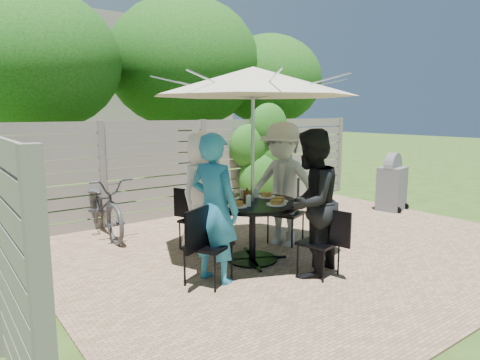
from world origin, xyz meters
TOP-DOWN VIEW (x-y plane):
  - backyard_envelope at (0.09, 10.29)m, footprint 60.00×60.00m
  - patio_table at (-0.97, 0.20)m, footprint 1.60×1.60m
  - umbrella at (-0.97, 0.20)m, footprint 3.37×3.37m
  - chair_back at (-1.29, 1.11)m, footprint 0.55×0.67m
  - person_back at (-1.25, 0.98)m, footprint 0.98×0.80m
  - chair_left at (-1.88, -0.13)m, footprint 0.73×0.62m
  - person_left at (-1.75, -0.08)m, footprint 0.61×0.75m
  - chair_front at (-0.65, -0.71)m, footprint 0.49×0.65m
  - person_front at (-0.69, -0.58)m, footprint 1.05×0.94m
  - chair_right at (-0.06, 0.52)m, footprint 0.73×0.60m
  - person_right at (-0.19, 0.48)m, footprint 1.05×1.35m
  - plate_back at (-1.09, 0.54)m, footprint 0.26×0.26m
  - plate_left at (-1.31, 0.08)m, footprint 0.26×0.26m
  - plate_front at (-0.85, -0.14)m, footprint 0.26×0.26m
  - plate_right at (-0.63, 0.32)m, footprint 0.26×0.26m
  - plate_extra at (-0.70, -0.02)m, footprint 0.24×0.24m
  - glass_back at (-1.15, 0.41)m, footprint 0.07×0.07m
  - glass_left at (-1.18, 0.01)m, footprint 0.07×0.07m
  - glass_right at (-0.76, 0.38)m, footprint 0.07×0.07m
  - syrup_jug at (-1.04, 0.23)m, footprint 0.09×0.09m
  - coffee_cup at (-0.95, 0.44)m, footprint 0.08×0.08m
  - bicycle at (-2.16, 2.60)m, footprint 0.70×1.90m
  - bbq_grill at (3.17, 0.88)m, footprint 0.67×0.58m

SIDE VIEW (x-z plane):
  - chair_front at x=-0.65m, z-range -0.17..0.69m
  - chair_back at x=-1.29m, z-range -0.17..0.70m
  - chair_left at x=-1.88m, z-range -0.19..0.77m
  - chair_right at x=-0.06m, z-range -0.19..0.77m
  - bicycle at x=-2.16m, z-range 0.00..0.99m
  - bbq_grill at x=3.17m, z-range -0.05..1.13m
  - patio_table at x=-0.97m, z-range 0.16..0.98m
  - plate_back at x=-1.09m, z-range 0.81..0.88m
  - plate_left at x=-1.31m, z-range 0.81..0.88m
  - plate_front at x=-0.85m, z-range 0.81..0.88m
  - plate_right at x=-0.63m, z-range 0.81..0.88m
  - plate_extra at x=-0.70m, z-range 0.81..0.88m
  - person_back at x=-1.25m, z-range 0.00..1.73m
  - coffee_cup at x=-0.95m, z-range 0.82..0.94m
  - person_left at x=-1.75m, z-range 0.00..1.77m
  - glass_back at x=-1.15m, z-range 0.82..0.96m
  - glass_left at x=-1.18m, z-range 0.82..0.96m
  - glass_right at x=-0.76m, z-range 0.82..0.96m
  - person_front at x=-0.69m, z-range 0.00..1.80m
  - syrup_jug at x=-1.04m, z-range 0.82..0.98m
  - person_right at x=-0.19m, z-range 0.00..1.85m
  - umbrella at x=-0.97m, z-range 1.09..3.65m
  - backyard_envelope at x=0.09m, z-range 0.11..5.11m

